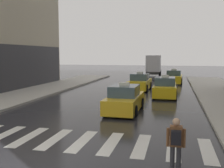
{
  "coord_description": "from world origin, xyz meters",
  "views": [
    {
      "loc": [
        4.16,
        -6.99,
        3.48
      ],
      "look_at": [
        0.66,
        8.0,
        1.79
      ],
      "focal_mm": 43.09,
      "sensor_mm": 36.0,
      "label": 1
    }
  ],
  "objects": [
    {
      "name": "box_truck",
      "position": [
        0.85,
        37.38,
        1.85
      ],
      "size": [
        2.46,
        7.6,
        3.35
      ],
      "color": "#2D2D2D",
      "rests_on": "ground"
    },
    {
      "name": "crosswalk_markings",
      "position": [
        0.0,
        3.0,
        0.0
      ],
      "size": [
        11.3,
        2.8,
        0.01
      ],
      "color": "silver",
      "rests_on": "ground"
    },
    {
      "name": "taxi_fourth",
      "position": [
        4.11,
        26.18,
        0.72
      ],
      "size": [
        2.09,
        4.61,
        1.8
      ],
      "color": "yellow",
      "rests_on": "ground"
    },
    {
      "name": "taxi_lead",
      "position": [
        1.23,
        8.95,
        0.72
      ],
      "size": [
        1.98,
        4.56,
        1.8
      ],
      "color": "gold",
      "rests_on": "ground"
    },
    {
      "name": "taxi_second",
      "position": [
        3.43,
        15.5,
        0.72
      ],
      "size": [
        1.95,
        4.55,
        1.8
      ],
      "color": "yellow",
      "rests_on": "ground"
    },
    {
      "name": "pedestrian_with_backpack",
      "position": [
        4.25,
        0.79,
        0.97
      ],
      "size": [
        0.55,
        0.43,
        1.65
      ],
      "color": "#333338",
      "rests_on": "ground"
    },
    {
      "name": "taxi_third",
      "position": [
        0.85,
        19.41,
        0.72
      ],
      "size": [
        2.07,
        4.6,
        1.8
      ],
      "color": "yellow",
      "rests_on": "ground"
    }
  ]
}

